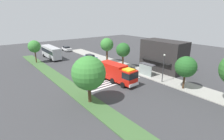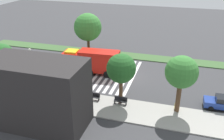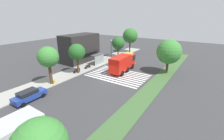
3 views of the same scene
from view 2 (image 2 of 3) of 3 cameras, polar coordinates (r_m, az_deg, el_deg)
ground_plane at (r=37.92m, az=3.85°, el=-1.41°), size 120.00×120.00×0.00m
sidewalk at (r=30.19m, az=-0.08°, el=-8.52°), size 60.00×4.73×0.14m
median_strip at (r=45.31m, az=6.20°, el=3.02°), size 60.00×3.00×0.14m
crosswalk at (r=38.59m, az=-0.41°, el=-0.87°), size 7.65×12.11×0.01m
fire_truck at (r=38.33m, az=-5.04°, el=2.17°), size 8.96×3.22×3.66m
bus_stop_shelter at (r=32.36m, az=-10.94°, el=-2.88°), size 3.50×1.40×2.46m
bench_near_shelter at (r=31.47m, az=-4.23°, el=-5.99°), size 1.60×0.50×0.90m
bench_west_of_shelter at (r=30.55m, az=1.97°, el=-6.94°), size 1.60×0.50×0.90m
street_lamp at (r=34.63m, az=-17.80°, el=1.17°), size 0.36×0.36×5.64m
storefront_building at (r=27.03m, az=-16.72°, el=-5.16°), size 10.32×5.96×7.23m
sidewalk_tree_far_west at (r=28.08m, az=15.53°, el=-0.56°), size 3.62×3.62×6.79m
sidewalk_tree_west at (r=28.98m, az=2.11°, el=0.29°), size 3.48×3.48×6.29m
sidewalk_tree_east at (r=36.60m, az=-23.87°, el=2.64°), size 3.71×3.71×5.94m
median_tree_west at (r=46.43m, az=-5.54°, el=9.66°), size 5.05×5.05×7.16m
fire_hydrant at (r=30.65m, az=14.32°, el=-7.90°), size 0.28×0.28×0.70m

